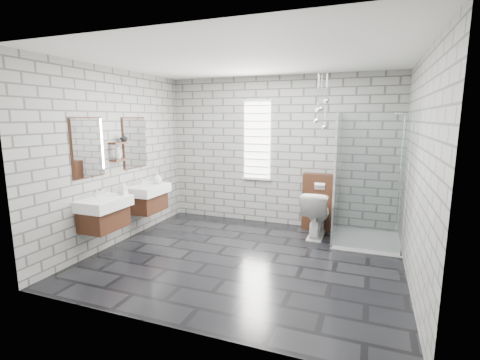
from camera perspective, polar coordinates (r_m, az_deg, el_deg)
The scene contains 20 objects.
floor at distance 5.04m, azimuth 0.69°, elevation -12.80°, with size 4.20×3.60×0.02m, color black.
ceiling at distance 4.71m, azimuth 0.76°, elevation 19.37°, with size 4.20×3.60×0.02m, color white.
wall_back at distance 6.40m, azimuth 6.30°, elevation 4.65°, with size 4.20×0.02×2.70m, color #9C9C97.
wall_front at distance 3.07m, azimuth -10.93°, elevation -1.40°, with size 4.20×0.02×2.70m, color #9C9C97.
wall_left at distance 5.75m, azimuth -19.47°, elevation 3.52°, with size 0.02×3.60×2.70m, color #9C9C97.
wall_right at distance 4.44m, azimuth 27.27°, elevation 1.18°, with size 0.02×3.60×2.70m, color #9C9C97.
vanity_left at distance 5.26m, azimuth -21.70°, elevation -3.76°, with size 0.47×0.70×1.57m.
vanity_right at distance 6.04m, azimuth -15.18°, elevation -1.68°, with size 0.47×0.70×1.57m.
shelf_lower at distance 5.67m, azimuth -19.16°, elevation 3.14°, with size 0.14×0.30×0.03m, color #462515.
shelf_upper at distance 5.64m, azimuth -19.31°, elevation 5.76°, with size 0.14×0.30×0.03m, color #462515.
window at distance 6.47m, azimuth 2.82°, elevation 6.53°, with size 0.56×0.05×1.48m.
cistern_panel at distance 6.29m, azimuth 12.98°, elevation -3.52°, with size 0.60×0.20×1.00m, color #462515.
flush_plate at distance 6.12m, azimuth 12.95°, elevation -1.01°, with size 0.18×0.01×0.12m, color silver.
shower_enclosure at distance 5.73m, azimuth 19.24°, elevation -5.11°, with size 1.00×1.00×2.03m.
pendant_cluster at distance 5.80m, azimuth 13.20°, elevation 10.69°, with size 0.22×0.21×0.93m.
toilet at distance 5.95m, azimuth 12.42°, elevation -5.43°, with size 0.43×0.75×0.77m, color white.
soap_bottle_a at distance 5.35m, azimuth -18.62°, elevation -1.20°, with size 0.09×0.09×0.20m, color #B2B2B2.
soap_bottle_b at distance 6.07m, azimuth -13.42°, elevation 0.28°, with size 0.15×0.15×0.19m, color #B2B2B2.
soap_bottle_c at distance 5.62m, azimuth -19.43°, elevation 4.43°, with size 0.09×0.09×0.24m, color #B2B2B2.
vase at distance 5.72m, azimuth -18.53°, elevation 6.60°, with size 0.11×0.11×0.12m, color #B2B2B2.
Camera 1 is at (1.59, -4.36, 1.95)m, focal length 26.00 mm.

